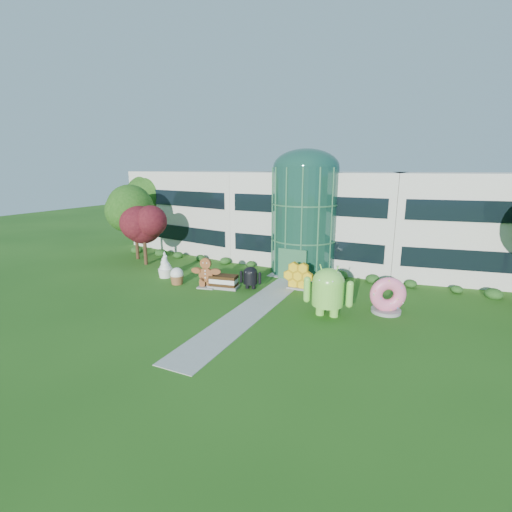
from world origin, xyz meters
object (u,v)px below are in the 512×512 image
at_px(android_green, 328,288).
at_px(android_black, 250,276).
at_px(gingerbread, 206,273).
at_px(donut, 387,295).

height_order(android_green, android_black, android_green).
distance_m(android_green, gingerbread, 10.76).
xyz_separation_m(android_black, donut, (10.78, -0.59, 0.21)).
bearing_deg(android_black, donut, -13.84).
xyz_separation_m(android_green, android_black, (-7.25, 2.91, -0.85)).
xyz_separation_m(android_green, gingerbread, (-10.64, 1.48, -0.65)).
bearing_deg(gingerbread, donut, -9.24).
relative_size(android_black, gingerbread, 0.78).
bearing_deg(android_green, android_black, 152.68).
bearing_deg(android_black, android_green, -32.59).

